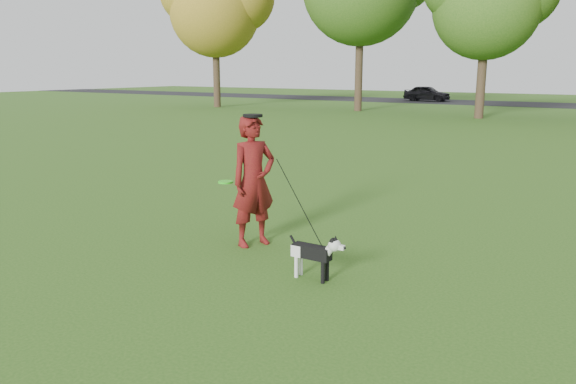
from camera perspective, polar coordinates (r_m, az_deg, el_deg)
The scene contains 5 objects.
ground at distance 7.66m, azimuth 0.58°, elevation -7.81°, with size 120.00×120.00×0.00m, color #285116.
man at distance 8.46m, azimuth -3.52°, elevation 1.11°, with size 0.73×0.48×1.99m, color #560C11.
dog at distance 7.17m, azimuth 2.86°, elevation -6.06°, with size 0.82×0.16×0.62m.
car_left at distance 48.74m, azimuth 13.94°, elevation 9.71°, with size 1.51×3.76×1.28m, color black.
man_held_items at distance 7.56m, azimuth 1.07°, elevation -0.95°, with size 2.22×0.93×1.58m.
Camera 1 is at (3.80, -6.10, 2.65)m, focal length 35.00 mm.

